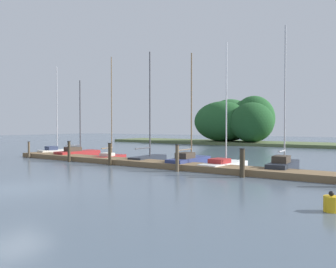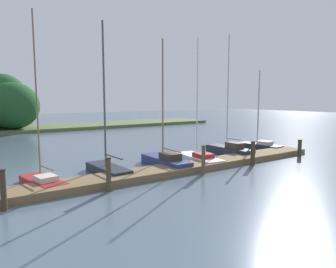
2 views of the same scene
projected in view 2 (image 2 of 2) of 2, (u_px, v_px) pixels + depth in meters
ground at (326, 253)px, 8.15m from camera, size 160.00×160.00×0.00m
dock_pier at (146, 174)px, 15.93m from camera, size 26.15×1.80×0.35m
sailboat_2 at (42, 179)px, 14.25m from camera, size 1.61×3.40×8.04m
sailboat_3 at (107, 167)px, 16.51m from camera, size 1.28×3.77×8.08m
sailboat_4 at (165, 160)px, 18.29m from camera, size 1.22×4.31×7.52m
sailboat_5 at (198, 157)px, 19.63m from camera, size 1.75×4.28×7.83m
sailboat_6 at (228, 149)px, 22.05m from camera, size 1.14×4.08×8.49m
sailboat_7 at (259, 145)px, 24.56m from camera, size 1.45×3.80×6.30m
mooring_piling_1 at (3, 190)px, 11.10m from camera, size 0.24×0.24×1.55m
mooring_piling_2 at (108, 175)px, 13.43m from camera, size 0.25×0.25×1.51m
mooring_piling_3 at (203, 160)px, 16.40m from camera, size 0.24×0.24×1.59m
mooring_piling_4 at (253, 153)px, 18.62m from camera, size 0.30×0.30×1.51m
mooring_piling_5 at (300, 148)px, 21.38m from camera, size 0.30×0.30×1.22m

